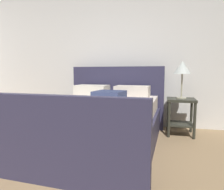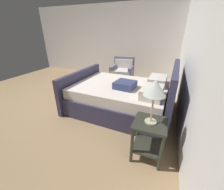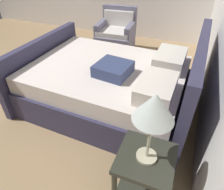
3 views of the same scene
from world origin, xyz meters
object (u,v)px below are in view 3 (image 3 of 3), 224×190
object	(u,v)px
nightstand_right	(144,172)
armchair	(116,36)
bed	(110,84)
table_lamp_right	(154,109)

from	to	relation	value
nightstand_right	armchair	bearing A→B (deg)	-155.52
bed	armchair	distance (m)	1.86
bed	nightstand_right	xyz separation A→B (m)	(1.18, 0.77, 0.06)
table_lamp_right	armchair	world-z (taller)	table_lamp_right
table_lamp_right	armchair	bearing A→B (deg)	-155.52
bed	table_lamp_right	distance (m)	1.59
armchair	table_lamp_right	bearing A→B (deg)	24.48
bed	nightstand_right	world-z (taller)	bed
bed	armchair	size ratio (longest dim) A/B	2.57
nightstand_right	armchair	size ratio (longest dim) A/B	0.67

